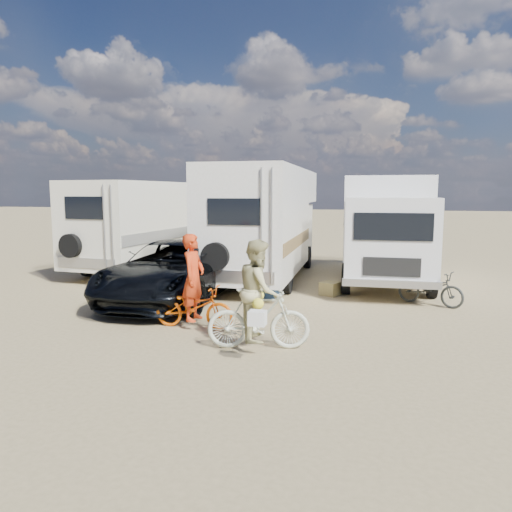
% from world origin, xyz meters
% --- Properties ---
extents(ground, '(140.00, 140.00, 0.00)m').
position_xyz_m(ground, '(0.00, 0.00, 0.00)').
color(ground, '#9D885D').
rests_on(ground, ground).
extents(rv_main, '(2.71, 7.97, 3.59)m').
position_xyz_m(rv_main, '(-0.22, 6.68, 1.80)').
color(rv_main, silver).
rests_on(rv_main, ground).
extents(rv_left, '(2.98, 7.60, 3.19)m').
position_xyz_m(rv_left, '(-4.80, 7.53, 1.60)').
color(rv_left, white).
rests_on(rv_left, ground).
extents(box_truck, '(2.76, 6.37, 3.31)m').
position_xyz_m(box_truck, '(3.64, 6.63, 1.66)').
color(box_truck, silver).
rests_on(box_truck, ground).
extents(dark_suv, '(2.72, 5.67, 1.56)m').
position_xyz_m(dark_suv, '(-1.80, 2.84, 0.78)').
color(dark_suv, black).
rests_on(dark_suv, ground).
extents(bike_man, '(1.76, 0.67, 0.91)m').
position_xyz_m(bike_man, '(-0.27, 0.43, 0.46)').
color(bike_man, '#E95906').
rests_on(bike_man, ground).
extents(bike_woman, '(1.94, 0.93, 1.12)m').
position_xyz_m(bike_woman, '(1.37, -0.53, 0.56)').
color(bike_woman, beige).
rests_on(bike_woman, ground).
extents(rider_man, '(0.46, 0.68, 1.81)m').
position_xyz_m(rider_man, '(-0.27, 0.43, 0.91)').
color(rider_man, red).
rests_on(rider_man, ground).
extents(rider_woman, '(0.87, 1.02, 1.83)m').
position_xyz_m(rider_woman, '(1.37, -0.53, 0.91)').
color(rider_woman, tan).
rests_on(rider_woman, ground).
extents(bike_parked, '(1.77, 1.29, 0.88)m').
position_xyz_m(bike_parked, '(4.72, 3.88, 0.44)').
color(bike_parked, '#272A27').
rests_on(bike_parked, ground).
extents(cooler, '(0.66, 0.52, 0.49)m').
position_xyz_m(cooler, '(0.52, 3.76, 0.24)').
color(cooler, '#2D508A').
rests_on(cooler, ground).
extents(crate, '(0.61, 0.61, 0.37)m').
position_xyz_m(crate, '(2.16, 4.45, 0.18)').
color(crate, olive).
rests_on(crate, ground).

